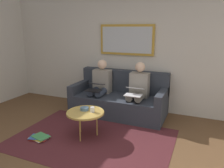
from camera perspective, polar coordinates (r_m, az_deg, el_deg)
wall_rear at (r=4.98m, az=4.11°, el=8.53°), size 6.00×0.12×2.60m
area_rug at (r=3.80m, az=-5.19°, el=-13.96°), size 2.60×1.80×0.01m
couch at (r=4.74m, az=1.98°, el=-3.98°), size 1.97×0.90×0.90m
framed_mirror at (r=4.87m, az=3.80°, el=11.35°), size 1.22×0.05×0.65m
coffee_table at (r=3.72m, az=-6.92°, el=-7.41°), size 0.63×0.63×0.45m
cup at (r=3.69m, az=-5.08°, el=-6.61°), size 0.07×0.07×0.09m
bowl at (r=3.80m, az=-7.17°, el=-6.37°), size 0.15×0.15×0.05m
person_left at (r=4.46m, az=6.76°, el=-1.26°), size 0.38×0.58×1.14m
laptop_white at (r=4.23m, az=5.82°, el=-1.88°), size 0.32×0.34×0.15m
person_right at (r=4.76m, az=-3.03°, el=-0.20°), size 0.38×0.58×1.14m
laptop_black at (r=4.54m, az=-4.41°, el=-0.69°), size 0.31×0.34×0.14m
magazine_stack at (r=3.96m, az=-18.37°, el=-13.00°), size 0.36×0.28×0.05m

